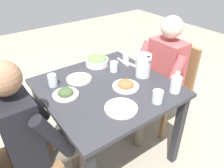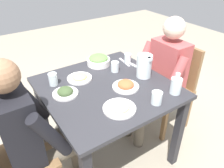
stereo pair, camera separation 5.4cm
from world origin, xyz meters
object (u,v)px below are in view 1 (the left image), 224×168
object	(u,v)px
diner_near	(159,75)
water_glass_by_pitcher	(126,58)
plate_beans	(121,107)
water_glass_near_right	(158,97)
plate_rice_curry	(126,85)
plate_fries	(79,78)
chair_near	(171,82)
plate_dolmas	(66,93)
water_pitcher	(143,65)
dining_table	(107,98)
water_glass_center	(52,80)
oil_carafe	(176,85)
chair_far	(9,163)
salad_bowl	(97,60)
water_glass_far_left	(114,67)
diner_far	(36,132)

from	to	relation	value
diner_near	water_glass_by_pitcher	bearing A→B (deg)	43.25
plate_beans	water_glass_near_right	world-z (taller)	water_glass_near_right
plate_rice_curry	plate_beans	bearing A→B (deg)	134.15
plate_rice_curry	plate_fries	bearing A→B (deg)	37.19
chair_near	diner_near	xyz separation A→B (m)	(-0.00, 0.20, 0.15)
plate_dolmas	water_glass_near_right	distance (m)	0.65
diner_near	water_pitcher	distance (m)	0.32
dining_table	diner_near	world-z (taller)	diner_near
dining_table	water_pitcher	xyz separation A→B (m)	(-0.04, -0.34, 0.21)
dining_table	plate_fries	distance (m)	0.28
plate_beans	plate_dolmas	world-z (taller)	plate_dolmas
dining_table	water_glass_center	xyz separation A→B (m)	(0.25, 0.33, 0.16)
plate_beans	oil_carafe	world-z (taller)	oil_carafe
plate_beans	dining_table	bearing A→B (deg)	-16.33
dining_table	water_pitcher	distance (m)	0.40
plate_fries	plate_rice_curry	distance (m)	0.39
chair_far	salad_bowl	bearing A→B (deg)	-66.80
chair_near	plate_fries	distance (m)	0.98
plate_dolmas	salad_bowl	bearing A→B (deg)	-58.49
dining_table	water_glass_near_right	xyz separation A→B (m)	(-0.37, -0.16, 0.16)
water_glass_far_left	diner_far	bearing A→B (deg)	105.25
diner_near	plate_fries	size ratio (longest dim) A/B	5.84
plate_dolmas	plate_fries	size ratio (longest dim) A/B	0.93
chair_far	plate_dolmas	size ratio (longest dim) A/B	4.71
salad_bowl	water_glass_far_left	bearing A→B (deg)	-165.00
water_glass_far_left	chair_near	bearing A→B (deg)	-105.15
chair_far	plate_beans	size ratio (longest dim) A/B	3.97
plate_fries	water_glass_far_left	world-z (taller)	water_glass_far_left
chair_near	water_glass_center	bearing A→B (deg)	77.35
dining_table	chair_far	world-z (taller)	chair_far
water_pitcher	water_glass_by_pitcher	bearing A→B (deg)	-8.42
diner_near	water_glass_near_right	distance (m)	0.58
plate_dolmas	water_glass_near_right	bearing A→B (deg)	-133.37
oil_carafe	plate_dolmas	bearing A→B (deg)	57.31
chair_far	water_pitcher	distance (m)	1.18
water_glass_near_right	water_glass_center	bearing A→B (deg)	38.45
plate_fries	water_glass_by_pitcher	bearing A→B (deg)	-88.37
diner_far	diner_near	bearing A→B (deg)	-87.66
chair_near	plate_dolmas	world-z (taller)	chair_near
diner_far	water_glass_by_pitcher	bearing A→B (deg)	-73.97
chair_near	water_glass_near_right	xyz separation A→B (m)	(-0.37, 0.63, 0.29)
water_glass_center	oil_carafe	xyz separation A→B (m)	(-0.61, -0.69, 0.01)
diner_near	plate_dolmas	size ratio (longest dim) A/B	6.30
chair_far	water_pitcher	world-z (taller)	water_pitcher
plate_beans	diner_far	bearing A→B (deg)	65.28
diner_near	water_pitcher	size ratio (longest dim) A/B	6.15
plate_fries	water_glass_near_right	xyz separation A→B (m)	(-0.58, -0.29, 0.03)
plate_fries	water_glass_by_pitcher	xyz separation A→B (m)	(0.01, -0.50, 0.03)
diner_near	plate_dolmas	bearing A→B (deg)	85.05
dining_table	diner_far	xyz separation A→B (m)	(-0.05, 0.59, 0.02)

